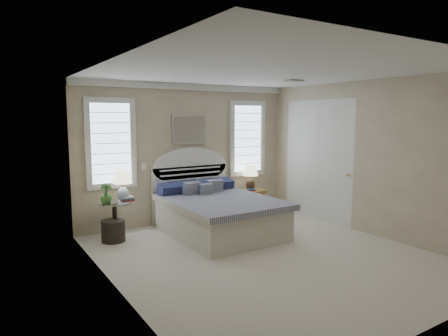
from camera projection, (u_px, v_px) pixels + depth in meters
floor at (266, 255)px, 5.97m from camera, size 4.50×5.00×0.01m
ceiling at (269, 71)px, 5.63m from camera, size 4.50×5.00×0.01m
wall_back at (189, 153)px, 7.89m from camera, size 4.50×0.02×2.70m
wall_left at (114, 179)px, 4.61m from camera, size 0.02×5.00×2.70m
wall_right at (368, 158)px, 6.99m from camera, size 0.02×5.00×2.70m
crown_molding at (189, 87)px, 7.70m from camera, size 4.50×0.08×0.12m
hvac_vent at (294, 81)px, 6.94m from camera, size 0.30×0.20×0.02m
switch_plate at (144, 166)px, 7.40m from camera, size 0.08×0.01×0.12m
window_left at (111, 143)px, 7.02m from camera, size 0.90×0.06×1.60m
window_right at (247, 139)px, 8.59m from camera, size 0.90×0.06×1.60m
painting at (189, 129)px, 7.80m from camera, size 0.74×0.04×0.58m
closet_door at (317, 160)px, 8.01m from camera, size 0.02×1.80×2.40m
bed at (216, 211)px, 7.14m from camera, size 1.72×2.28×1.47m
side_table_left at (115, 216)px, 6.76m from camera, size 0.56×0.56×0.63m
nightstand_right at (252, 197)px, 8.41m from camera, size 0.50×0.40×0.53m
floor_pot at (113, 231)px, 6.64m from camera, size 0.44×0.44×0.35m
lamp_left at (123, 182)px, 6.78m from camera, size 0.42×0.42×0.54m
lamp_right at (250, 175)px, 8.39m from camera, size 0.36×0.36×0.53m
potted_plant at (106, 194)px, 6.54m from camera, size 0.21×0.21×0.35m
books_left at (128, 199)px, 6.81m from camera, size 0.22×0.17×0.08m
books_right at (251, 190)px, 8.32m from camera, size 0.20×0.17×0.04m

